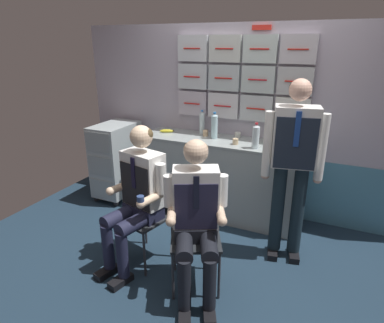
{
  "coord_description": "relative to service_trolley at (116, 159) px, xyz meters",
  "views": [
    {
      "loc": [
        1.04,
        -2.31,
        1.95
      ],
      "look_at": [
        -0.06,
        0.06,
        1.01
      ],
      "focal_mm": 31.14,
      "sensor_mm": 36.0,
      "label": 1
    }
  ],
  "objects": [
    {
      "name": "espresso_cup_small",
      "position": [
        1.59,
        0.01,
        0.43
      ],
      "size": [
        0.06,
        0.06,
        0.06
      ],
      "color": "#CAAE85",
      "rests_on": "galley_counter"
    },
    {
      "name": "crew_member_standing",
      "position": [
        2.25,
        -0.42,
        0.47
      ],
      "size": [
        0.52,
        0.32,
        1.67
      ],
      "color": "black",
      "rests_on": "ground"
    },
    {
      "name": "paper_cup_tan",
      "position": [
        1.17,
        0.19,
        0.43
      ],
      "size": [
        0.06,
        0.06,
        0.07
      ],
      "color": "tan",
      "rests_on": "galley_counter"
    },
    {
      "name": "service_trolley",
      "position": [
        0.0,
        0.0,
        0.0
      ],
      "size": [
        0.4,
        0.65,
        0.98
      ],
      "color": "black",
      "rests_on": "ground"
    },
    {
      "name": "galley_counter",
      "position": [
        1.4,
        0.12,
        -0.06
      ],
      "size": [
        1.88,
        0.53,
        0.91
      ],
      "color": "#A3AEAD",
      "rests_on": "ground"
    },
    {
      "name": "ground",
      "position": [
        1.56,
        -0.97,
        -0.54
      ],
      "size": [
        4.8,
        4.8,
        0.04
      ],
      "primitive_type": "cube",
      "color": "#1C2F40"
    },
    {
      "name": "water_bottle_short",
      "position": [
        1.29,
        0.14,
        0.54
      ],
      "size": [
        0.07,
        0.07,
        0.3
      ],
      "color": "silver",
      "rests_on": "galley_counter"
    },
    {
      "name": "water_bottle_tall",
      "position": [
        1.82,
        -0.03,
        0.52
      ],
      "size": [
        0.07,
        0.07,
        0.27
      ],
      "color": "silver",
      "rests_on": "galley_counter"
    },
    {
      "name": "water_bottle_blue_cap",
      "position": [
        1.94,
        0.2,
        0.52
      ],
      "size": [
        0.08,
        0.08,
        0.27
      ],
      "color": "#4D9D55",
      "rests_on": "galley_counter"
    },
    {
      "name": "folding_chair_left",
      "position": [
        1.1,
        -0.94,
        0.01
      ],
      "size": [
        0.48,
        0.48,
        0.85
      ],
      "color": "#2D2D33",
      "rests_on": "ground"
    },
    {
      "name": "snack_banana",
      "position": [
        0.68,
        0.14,
        0.41
      ],
      "size": [
        0.17,
        0.1,
        0.04
      ],
      "color": "yellow",
      "rests_on": "galley_counter"
    },
    {
      "name": "galley_bulkhead",
      "position": [
        1.56,
        0.4,
        0.57
      ],
      "size": [
        4.2,
        0.14,
        2.15
      ],
      "color": "#AFA7B8",
      "rests_on": "ground"
    },
    {
      "name": "crew_member_right",
      "position": [
        1.68,
        -1.21,
        0.18
      ],
      "size": [
        0.57,
        0.68,
        1.27
      ],
      "color": "black",
      "rests_on": "ground"
    },
    {
      "name": "coffee_cup_white",
      "position": [
        1.52,
        0.3,
        0.42
      ],
      "size": [
        0.07,
        0.07,
        0.06
      ],
      "color": "silver",
      "rests_on": "galley_counter"
    },
    {
      "name": "crew_member_left",
      "position": [
        1.06,
        -1.09,
        0.2
      ],
      "size": [
        0.53,
        0.68,
        1.3
      ],
      "color": "black",
      "rests_on": "ground"
    },
    {
      "name": "sparkling_bottle_green",
      "position": [
        1.08,
        0.28,
        0.53
      ],
      "size": [
        0.06,
        0.06,
        0.28
      ],
      "color": "silver",
      "rests_on": "galley_counter"
    },
    {
      "name": "folding_chair_right",
      "position": [
        1.61,
        -1.07,
        0.01
      ],
      "size": [
        0.53,
        0.53,
        0.85
      ],
      "color": "#2D2D33",
      "rests_on": "ground"
    }
  ]
}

